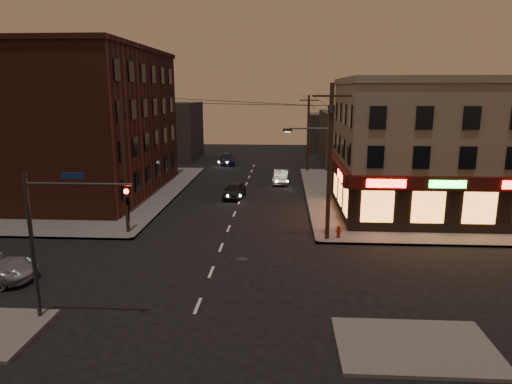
# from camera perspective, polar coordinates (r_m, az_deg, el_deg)

# --- Properties ---
(ground) EXTENTS (120.00, 120.00, 0.00)m
(ground) POSITION_cam_1_polar(r_m,az_deg,el_deg) (25.36, -5.62, -9.93)
(ground) COLOR black
(ground) RESTS_ON ground
(sidewalk_ne) EXTENTS (24.00, 28.00, 0.15)m
(sidewalk_ne) POSITION_cam_1_polar(r_m,az_deg,el_deg) (45.47, 21.49, -0.50)
(sidewalk_ne) COLOR #514F4C
(sidewalk_ne) RESTS_ON ground
(sidewalk_nw) EXTENTS (24.00, 28.00, 0.15)m
(sidewalk_nw) POSITION_cam_1_polar(r_m,az_deg,el_deg) (48.41, -23.48, 0.08)
(sidewalk_nw) COLOR #514F4C
(sidewalk_nw) RESTS_ON ground
(pizza_building) EXTENTS (15.85, 12.85, 10.50)m
(pizza_building) POSITION_cam_1_polar(r_m,az_deg,el_deg) (38.74, 21.68, 5.27)
(pizza_building) COLOR gray
(pizza_building) RESTS_ON sidewalk_ne
(brick_apartment) EXTENTS (12.00, 20.00, 13.00)m
(brick_apartment) POSITION_cam_1_polar(r_m,az_deg,el_deg) (46.04, -20.27, 8.04)
(brick_apartment) COLOR #4C2318
(brick_apartment) RESTS_ON sidewalk_nw
(bg_building_ne_a) EXTENTS (10.00, 12.00, 7.00)m
(bg_building_ne_a) POSITION_cam_1_polar(r_m,az_deg,el_deg) (62.27, 12.88, 6.57)
(bg_building_ne_a) COLOR #3F3D3A
(bg_building_ne_a) RESTS_ON ground
(bg_building_nw) EXTENTS (9.00, 10.00, 8.00)m
(bg_building_nw) POSITION_cam_1_polar(r_m,az_deg,el_deg) (67.50, -11.13, 7.52)
(bg_building_nw) COLOR #3F3D3A
(bg_building_nw) RESTS_ON ground
(bg_building_ne_b) EXTENTS (8.00, 8.00, 6.00)m
(bg_building_ne_b) POSITION_cam_1_polar(r_m,az_deg,el_deg) (75.86, 9.66, 7.36)
(bg_building_ne_b) COLOR #3F3D3A
(bg_building_ne_b) RESTS_ON ground
(utility_pole_main) EXTENTS (4.20, 0.44, 10.00)m
(utility_pole_main) POSITION_cam_1_polar(r_m,az_deg,el_deg) (29.32, 9.00, 4.74)
(utility_pole_main) COLOR #382619
(utility_pole_main) RESTS_ON sidewalk_ne
(utility_pole_far) EXTENTS (0.26, 0.26, 9.00)m
(utility_pole_far) POSITION_cam_1_polar(r_m,az_deg,el_deg) (55.43, 6.52, 7.30)
(utility_pole_far) COLOR #382619
(utility_pole_far) RESTS_ON sidewalk_ne
(utility_pole_west) EXTENTS (0.24, 0.24, 9.00)m
(utility_pole_west) POSITION_cam_1_polar(r_m,az_deg,el_deg) (31.87, -16.14, 3.00)
(utility_pole_west) COLOR #382619
(utility_pole_west) RESTS_ON sidewalk_nw
(traffic_signal) EXTENTS (4.49, 0.32, 6.47)m
(traffic_signal) POSITION_cam_1_polar(r_m,az_deg,el_deg) (20.63, -23.90, -4.07)
(traffic_signal) COLOR #333538
(traffic_signal) RESTS_ON ground
(sedan_near) EXTENTS (2.03, 4.27, 1.41)m
(sedan_near) POSITION_cam_1_polar(r_m,az_deg,el_deg) (41.95, -2.73, 0.21)
(sedan_near) COLOR black
(sedan_near) RESTS_ON ground
(sedan_mid) EXTENTS (1.76, 4.39, 1.42)m
(sedan_mid) POSITION_cam_1_polar(r_m,az_deg,el_deg) (48.58, 3.14, 1.92)
(sedan_mid) COLOR slate
(sedan_mid) RESTS_ON ground
(sedan_far) EXTENTS (2.57, 5.13, 1.43)m
(sedan_far) POSITION_cam_1_polar(r_m,az_deg,el_deg) (61.21, -3.60, 4.14)
(sedan_far) COLOR #1C1E39
(sedan_far) RESTS_ON ground
(fire_hydrant) EXTENTS (0.36, 0.36, 0.82)m
(fire_hydrant) POSITION_cam_1_polar(r_m,az_deg,el_deg) (30.74, 10.29, -4.82)
(fire_hydrant) COLOR maroon
(fire_hydrant) RESTS_ON sidewalk_ne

